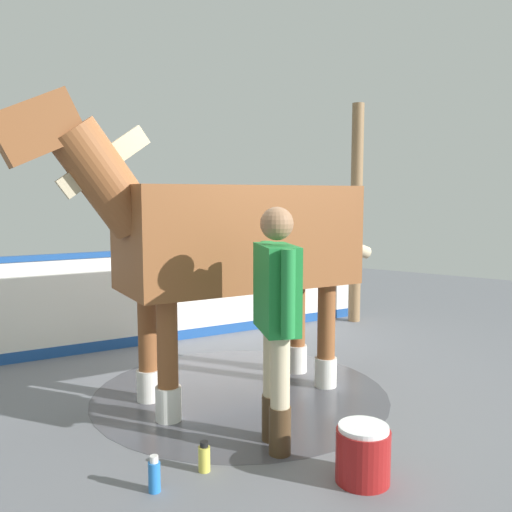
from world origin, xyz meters
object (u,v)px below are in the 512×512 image
Objects in this scene: handler at (276,311)px; bottle_spray at (154,475)px; bottle_shampoo at (204,457)px; horse at (227,239)px; wash_bucket at (363,454)px.

handler is 1.26m from bottle_spray.
handler is 8.49× the size of bottle_shampoo.
handler reaches higher than bottle_shampoo.
bottle_spray is at bearing -103.69° from bottle_shampoo.
bottle_spray reaches higher than bottle_shampoo.
bottle_spray is at bearing 47.33° from horse.
handler is 4.69× the size of wash_bucket.
bottle_shampoo is at bearing 56.67° from horse.
bottle_shampoo is (-0.19, -0.54, -0.87)m from handler.
handler is at bearing 82.05° from horse.
horse is 1.88× the size of handler.
wash_bucket reaches higher than bottle_shampoo.
horse is 2.05m from wash_bucket.
bottle_shampoo is at bearing -156.50° from handler.
horse reaches higher than wash_bucket.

